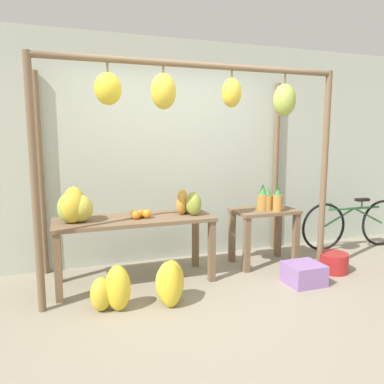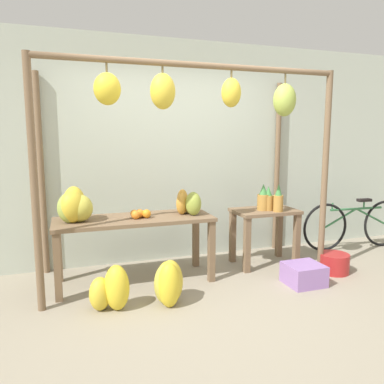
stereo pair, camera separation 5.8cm
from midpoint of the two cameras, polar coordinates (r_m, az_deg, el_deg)
The scene contains 14 objects.
ground_plane at distance 3.70m, azimuth 3.93°, elevation -17.19°, with size 20.00×20.00×0.00m, color gray.
shop_wall_back at distance 4.84m, azimuth -3.16°, elevation 6.11°, with size 8.00×0.08×2.80m.
stall_awning at distance 3.96m, azimuth 0.65°, elevation 10.16°, with size 3.15×1.17×2.31m.
display_table_main at distance 4.14m, azimuth -8.36°, elevation -5.32°, with size 1.70×0.63×0.73m.
display_table_side at distance 4.78m, azimuth 11.33°, elevation -4.72°, with size 0.78×0.50×0.70m.
banana_pile_on_table at distance 4.02m, azimuth -17.13°, elevation -2.13°, with size 0.46×0.39×0.36m.
orange_pile at distance 4.08m, azimuth -7.70°, elevation -3.35°, with size 0.22×0.18×0.09m.
pineapple_cluster at distance 4.66m, azimuth 11.98°, elevation -1.14°, with size 0.26×0.27×0.34m.
banana_pile_ground_left at distance 3.64m, azimuth -11.84°, elevation -14.39°, with size 0.45×0.35×0.43m.
banana_pile_ground_right at distance 3.69m, azimuth -3.13°, elevation -13.67°, with size 0.38×0.41×0.44m.
fruit_crate_white at distance 4.35m, azimuth 17.03°, elevation -11.89°, with size 0.39×0.36×0.23m.
blue_bucket at distance 4.82m, azimuth 21.14°, elevation -10.07°, with size 0.35×0.35×0.23m.
parked_bicycle at distance 5.85m, azimuth 23.90°, elevation -4.51°, with size 1.66×0.16×0.72m.
papaya_pile at distance 4.23m, azimuth -0.33°, elevation -1.71°, with size 0.32×0.39×0.28m.
Camera 2 is at (-1.26, -3.08, 1.60)m, focal length 35.00 mm.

